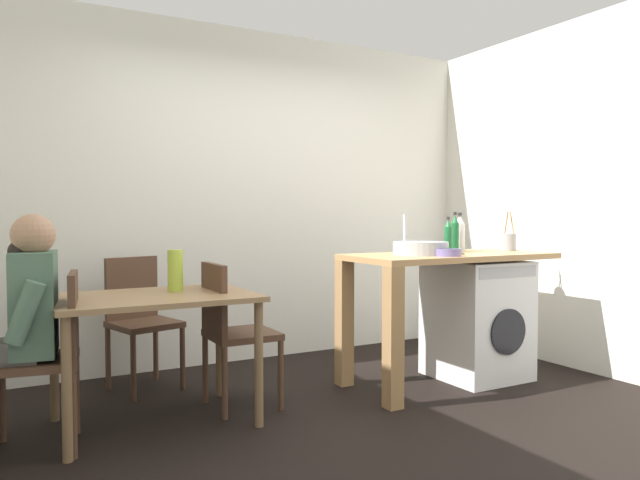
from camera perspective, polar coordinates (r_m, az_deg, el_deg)
ground_plane at (r=3.62m, az=3.87°, el=-16.84°), size 5.46×5.46×0.00m
wall_back at (r=4.98m, az=-7.06°, el=4.18°), size 4.60×0.10×2.70m
wall_counter_side at (r=4.93m, az=25.49°, el=3.98°), size 0.10×3.80×2.70m
dining_table at (r=3.55m, az=-15.50°, el=-6.61°), size 1.10×0.76×0.74m
chair_person_seat at (r=3.38m, az=-24.21°, el=-9.52°), size 0.46×0.46×0.90m
chair_opposite at (r=3.75m, az=-8.50°, el=-8.16°), size 0.40×0.40×0.90m
chair_spare_by_wall at (r=4.33m, az=-16.83°, el=-6.82°), size 0.49×0.49×0.90m
seated_person at (r=3.36m, az=-27.01°, el=-6.79°), size 0.53×0.53×1.20m
kitchen_counter at (r=4.22m, az=10.08°, el=-3.51°), size 1.50×0.68×0.92m
washing_machine at (r=4.58m, az=14.72°, el=-7.28°), size 0.60×0.61×0.86m
sink_basin at (r=4.18m, az=9.55°, el=-0.77°), size 0.38×0.38×0.09m
tap at (r=4.31m, az=8.08°, el=0.60°), size 0.02×0.02×0.28m
bottle_tall_green at (r=4.40m, az=12.11°, el=0.32°), size 0.06×0.06×0.26m
bottle_squat_brown at (r=4.53m, az=12.73°, el=0.57°), size 0.06×0.06×0.30m
bottle_clear_small at (r=4.63m, az=13.15°, el=0.58°), size 0.08×0.08×0.29m
mixing_bowl at (r=4.07m, az=12.06°, el=-1.12°), size 0.18×0.18×0.05m
utensil_crock at (r=4.82m, az=17.53°, el=-0.14°), size 0.11×0.11×0.30m
vase at (r=3.65m, az=-13.61°, el=-2.85°), size 0.09×0.09×0.25m
scissors at (r=4.24m, az=12.64°, el=-1.31°), size 0.15×0.06×0.01m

